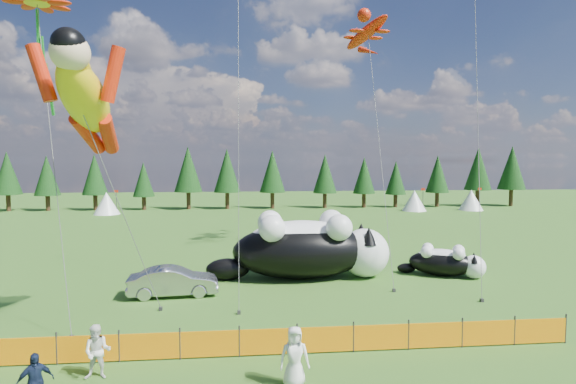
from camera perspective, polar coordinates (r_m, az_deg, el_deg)
The scene contains 13 objects.
ground at distance 19.32m, azimuth -3.01°, elevation -16.42°, with size 160.00×160.00×0.00m, color #183C0A.
safety_fence at distance 16.35m, azimuth -2.51°, elevation -18.44°, with size 22.06×0.06×1.10m.
tree_line at distance 63.16m, azimuth -4.90°, elevation 1.50°, with size 90.00×4.00×8.00m, color black, non-canonical shape.
festival_tents at distance 59.52m, azimuth 5.83°, elevation -1.17°, with size 50.00×3.20×2.80m, color white, non-canonical shape.
cat_large at distance 25.94m, azimuth 2.76°, elevation -6.97°, with size 10.54×3.78×3.81m.
cat_small at distance 28.08m, azimuth 19.38°, elevation -8.33°, with size 4.67×3.21×1.80m.
car at distance 23.53m, azimuth -14.34°, elevation -10.94°, with size 1.53×4.39×1.45m, color #B7B6BB.
spectator_b at distance 15.84m, azimuth -23.05°, elevation -18.17°, with size 0.82×0.49×1.69m, color white.
spectator_c at distance 14.75m, azimuth -29.48°, elevation -20.28°, with size 0.94×0.48×1.60m, color #151F3A.
spectator_e at distance 14.21m, azimuth 0.83°, elevation -20.20°, with size 0.89×0.58×1.83m, color white.
superhero_kite at distance 18.02m, azimuth -24.39°, elevation 10.75°, with size 4.79×5.97×11.57m.
gecko_kite at distance 34.89m, azimuth 9.93°, elevation 19.28°, with size 5.59×13.95×18.99m.
flower_kite at distance 24.03m, azimuth -29.24°, elevation 19.91°, with size 4.06×5.59×14.36m.
Camera 1 is at (-0.81, -18.09, 6.74)m, focal length 28.00 mm.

